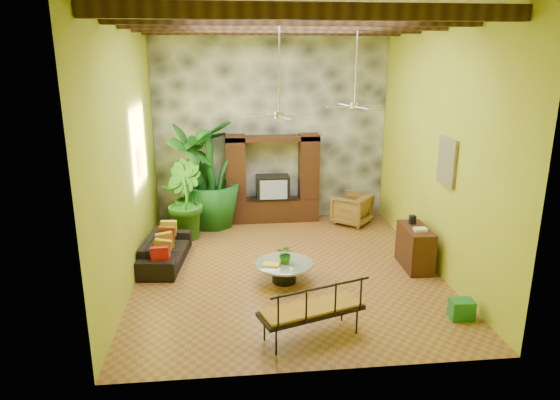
{
  "coord_description": "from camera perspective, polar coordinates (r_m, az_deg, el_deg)",
  "views": [
    {
      "loc": [
        -1.15,
        -9.42,
        4.22
      ],
      "look_at": [
        -0.12,
        0.2,
        1.42
      ],
      "focal_mm": 32.0,
      "sensor_mm": 36.0,
      "label": 1
    }
  ],
  "objects": [
    {
      "name": "wall_art_painting",
      "position": [
        9.92,
        18.55,
        4.15
      ],
      "size": [
        0.06,
        0.7,
        0.9
      ],
      "primitive_type": "cube",
      "color": "#21537B",
      "rests_on": "right_wall"
    },
    {
      "name": "wall_art_mask",
      "position": [
        10.79,
        -15.69,
        4.21
      ],
      "size": [
        0.06,
        0.32,
        0.55
      ],
      "primitive_type": "cube",
      "color": "yellow",
      "rests_on": "left_wall"
    },
    {
      "name": "wicker_armchair",
      "position": [
        13.07,
        8.21,
        -1.04
      ],
      "size": [
        1.21,
        1.21,
        0.79
      ],
      "primitive_type": "imported",
      "rotation": [
        0.0,
        0.0,
        4.0
      ],
      "color": "olive",
      "rests_on": "ground"
    },
    {
      "name": "tall_plant_b",
      "position": [
        12.03,
        -10.98,
        -0.02
      ],
      "size": [
        1.23,
        1.3,
        1.86
      ],
      "primitive_type": "imported",
      "rotation": [
        0.0,
        0.0,
        2.1
      ],
      "color": "#24681B",
      "rests_on": "ground"
    },
    {
      "name": "coffee_table",
      "position": [
        9.71,
        0.47,
        -7.95
      ],
      "size": [
        1.12,
        1.12,
        0.4
      ],
      "rotation": [
        0.0,
        0.0,
        0.31
      ],
      "color": "black",
      "rests_on": "ground"
    },
    {
      "name": "entertainment_center",
      "position": [
        13.02,
        -0.85,
        1.68
      ],
      "size": [
        2.4,
        0.55,
        2.3
      ],
      "color": "#32190E",
      "rests_on": "ground"
    },
    {
      "name": "ceiling",
      "position": [
        9.52,
        0.91,
        20.85
      ],
      "size": [
        6.0,
        7.0,
        0.02
      ],
      "primitive_type": "cube",
      "color": "silver",
      "rests_on": "back_wall"
    },
    {
      "name": "side_console",
      "position": [
        10.65,
        15.17,
        -5.27
      ],
      "size": [
        0.52,
        1.09,
        0.86
      ],
      "primitive_type": "cube",
      "rotation": [
        0.0,
        0.0,
        -0.03
      ],
      "color": "#331610",
      "rests_on": "ground"
    },
    {
      "name": "yellow_tray",
      "position": [
        9.54,
        -1.02,
        -7.36
      ],
      "size": [
        0.35,
        0.28,
        0.03
      ],
      "primitive_type": "cube",
      "rotation": [
        0.0,
        0.0,
        -0.23
      ],
      "color": "yellow",
      "rests_on": "coffee_table"
    },
    {
      "name": "ground",
      "position": [
        10.39,
        0.79,
        -7.82
      ],
      "size": [
        7.0,
        7.0,
        0.0
      ],
      "primitive_type": "plane",
      "color": "brown",
      "rests_on": "ground"
    },
    {
      "name": "back_wall",
      "position": [
        13.09,
        -1.03,
        8.6
      ],
      "size": [
        6.0,
        0.02,
        5.0
      ],
      "primitive_type": "cube",
      "color": "gold",
      "rests_on": "ground"
    },
    {
      "name": "sofa",
      "position": [
        10.82,
        -12.95,
        -5.6
      ],
      "size": [
        0.98,
        2.04,
        0.58
      ],
      "primitive_type": "imported",
      "rotation": [
        0.0,
        0.0,
        1.46
      ],
      "color": "black",
      "rests_on": "ground"
    },
    {
      "name": "right_wall",
      "position": [
        10.44,
        17.51,
        5.92
      ],
      "size": [
        0.02,
        7.0,
        5.0
      ],
      "primitive_type": "cube",
      "color": "gold",
      "rests_on": "ground"
    },
    {
      "name": "iron_bench",
      "position": [
        7.77,
        3.71,
        -12.26
      ],
      "size": [
        1.73,
        1.1,
        0.57
      ],
      "rotation": [
        0.0,
        0.0,
        0.33
      ],
      "color": "black",
      "rests_on": "ground"
    },
    {
      "name": "left_wall",
      "position": [
        9.75,
        -17.01,
        5.29
      ],
      "size": [
        0.02,
        7.0,
        5.0
      ],
      "primitive_type": "cube",
      "color": "gold",
      "rests_on": "ground"
    },
    {
      "name": "centerpiece_plant",
      "position": [
        9.56,
        0.68,
        -6.17
      ],
      "size": [
        0.43,
        0.4,
        0.38
      ],
      "primitive_type": "imported",
      "rotation": [
        0.0,
        0.0,
        -0.38
      ],
      "color": "#226A1C",
      "rests_on": "coffee_table"
    },
    {
      "name": "ceiling_beams",
      "position": [
        9.51,
        0.9,
        19.52
      ],
      "size": [
        5.95,
        5.36,
        0.22
      ],
      "color": "#372211",
      "rests_on": "ceiling"
    },
    {
      "name": "ceiling_fan_back",
      "position": [
        11.0,
        8.56,
        11.71
      ],
      "size": [
        1.28,
        1.28,
        1.86
      ],
      "color": "#BCBCC1",
      "rests_on": "ceiling"
    },
    {
      "name": "green_bin",
      "position": [
        9.01,
        20.04,
        -11.65
      ],
      "size": [
        0.4,
        0.31,
        0.33
      ],
      "primitive_type": "cube",
      "rotation": [
        0.0,
        0.0,
        -0.07
      ],
      "color": "#1D6D25",
      "rests_on": "ground"
    },
    {
      "name": "tall_plant_a",
      "position": [
        12.53,
        -10.16,
        2.53
      ],
      "size": [
        1.49,
        1.67,
        2.65
      ],
      "primitive_type": "imported",
      "rotation": [
        0.0,
        0.0,
        1.08
      ],
      "color": "#1C5C18",
      "rests_on": "ground"
    },
    {
      "name": "ceiling_fan_front",
      "position": [
        9.11,
        -0.1,
        11.0
      ],
      "size": [
        1.28,
        1.28,
        1.86
      ],
      "color": "#BCBCC1",
      "rests_on": "ceiling"
    },
    {
      "name": "tall_plant_c",
      "position": [
        12.67,
        -7.94,
        2.92
      ],
      "size": [
        1.97,
        1.97,
        2.7
      ],
      "primitive_type": "imported",
      "rotation": [
        0.0,
        0.0,
        4.33
      ],
      "color": "#17591D",
      "rests_on": "ground"
    },
    {
      "name": "stone_accent_wall",
      "position": [
        13.03,
        -1.01,
        8.57
      ],
      "size": [
        5.98,
        0.1,
        4.98
      ],
      "primitive_type": "cube",
      "color": "#3A3B42",
      "rests_on": "ground"
    }
  ]
}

